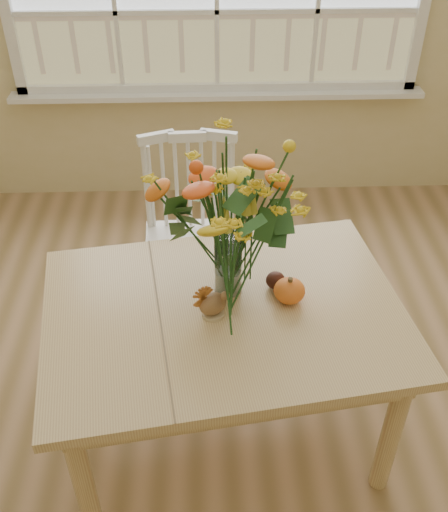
{
  "coord_description": "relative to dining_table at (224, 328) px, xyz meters",
  "views": [
    {
      "loc": [
        -0.08,
        -1.16,
        2.1
      ],
      "look_at": [
        -0.02,
        0.39,
        0.89
      ],
      "focal_mm": 42.0,
      "sensor_mm": 36.0,
      "label": 1
    }
  ],
  "objects": [
    {
      "name": "flower_vase",
      "position": [
        0.02,
        0.1,
        0.42
      ],
      "size": [
        0.46,
        0.46,
        0.54
      ],
      "color": "white",
      "rests_on": "dining_table"
    },
    {
      "name": "windsor_chair",
      "position": [
        -0.13,
        0.73,
        -0.06
      ],
      "size": [
        0.44,
        0.42,
        0.92
      ],
      "rotation": [
        0.0,
        0.0,
        0.04
      ],
      "color": "white",
      "rests_on": "floor"
    },
    {
      "name": "pumpkin",
      "position": [
        0.23,
        0.03,
        0.13
      ],
      "size": [
        0.11,
        0.11,
        0.09
      ],
      "primitive_type": "ellipsoid",
      "color": "orange",
      "rests_on": "dining_table"
    },
    {
      "name": "floor",
      "position": [
        0.02,
        -0.37,
        -0.58
      ],
      "size": [
        4.0,
        4.5,
        0.01
      ],
      "primitive_type": "cube",
      "color": "olive",
      "rests_on": "ground"
    },
    {
      "name": "turkey_figurine",
      "position": [
        -0.04,
        -0.03,
        0.14
      ],
      "size": [
        0.12,
        0.11,
        0.12
      ],
      "rotation": [
        0.0,
        0.0,
        0.49
      ],
      "color": "#CCB78C",
      "rests_on": "dining_table"
    },
    {
      "name": "dark_gourd",
      "position": [
        0.19,
        0.11,
        0.12
      ],
      "size": [
        0.12,
        0.07,
        0.06
      ],
      "color": "#38160F",
      "rests_on": "dining_table"
    },
    {
      "name": "dining_table",
      "position": [
        0.0,
        0.0,
        0.0
      ],
      "size": [
        1.37,
        1.07,
        0.67
      ],
      "rotation": [
        0.0,
        0.0,
        0.15
      ],
      "color": "tan",
      "rests_on": "floor"
    }
  ]
}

